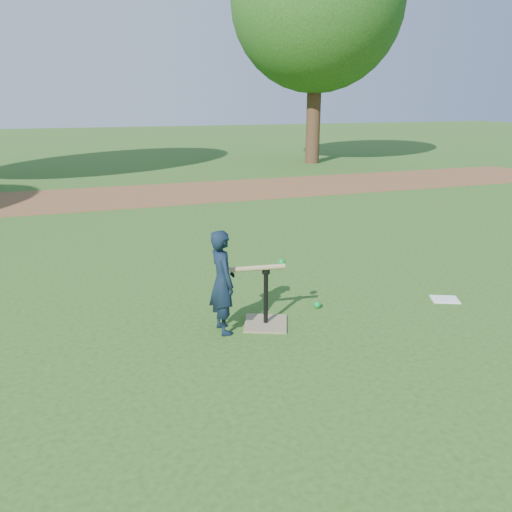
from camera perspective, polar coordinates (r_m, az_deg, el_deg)
name	(u,v)px	position (r m, az deg, el deg)	size (l,w,h in m)	color
ground	(247,315)	(5.39, -1.03, -6.81)	(80.00, 80.00, 0.00)	#285116
dirt_strip	(149,195)	(12.46, -12.09, 6.87)	(24.00, 3.00, 0.01)	brown
child	(222,282)	(4.86, -3.86, -2.99)	(0.38, 0.25, 1.04)	black
wiffle_ball_ground	(317,305)	(5.60, 7.02, -5.54)	(0.08, 0.08, 0.08)	#0C862E
clipboard	(445,299)	(6.18, 20.77, -4.66)	(0.30, 0.23, 0.01)	white
batting_tee	(266,314)	(5.14, 1.12, -6.70)	(0.56, 0.56, 0.61)	#867855
swing_action	(258,267)	(4.92, 0.24, -1.31)	(0.69, 0.20, 0.08)	tan
tree_right	(317,3)	(18.76, 7.01, 26.78)	(5.80, 5.80, 8.21)	#382316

